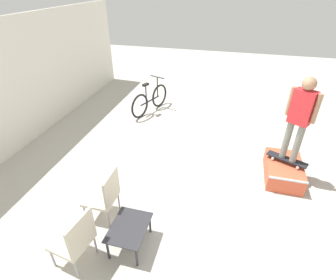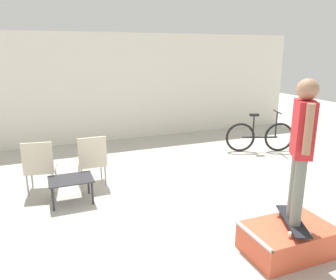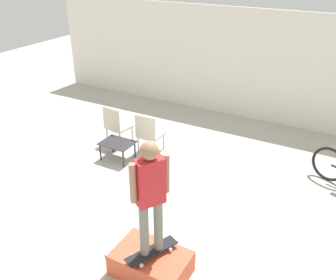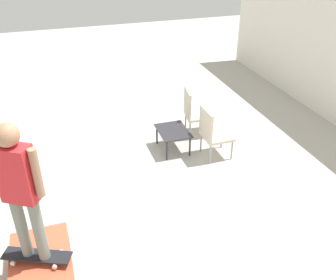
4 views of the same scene
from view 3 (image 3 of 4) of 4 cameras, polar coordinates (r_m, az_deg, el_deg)
The scene contains 8 objects.
ground_plane at distance 7.23m, azimuth -3.77°, elevation -9.76°, with size 24.00×24.00×0.00m, color #B7B2A8.
house_wall_back at distance 10.64m, azimuth 10.60°, elevation 11.28°, with size 12.00×0.06×3.00m.
skate_ramp_box at distance 5.83m, azimuth -2.63°, elevation -18.22°, with size 1.14×0.72×0.39m.
skateboard_on_ramp at distance 5.62m, azimuth -2.48°, elevation -16.55°, with size 0.52×0.83×0.07m.
person_skater at distance 4.95m, azimuth -2.72°, elevation -7.68°, with size 0.37×0.50×1.76m.
coffee_table at distance 8.55m, azimuth -7.73°, elevation -0.72°, with size 0.73×0.56×0.43m.
patio_chair_left at distance 9.17m, azimuth -7.95°, elevation 2.44°, with size 0.59×0.59×0.99m.
patio_chair_right at distance 8.69m, azimuth -2.99°, elevation 1.21°, with size 0.52×0.52×0.99m.
Camera 3 is at (3.20, -4.81, 4.34)m, focal length 40.00 mm.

